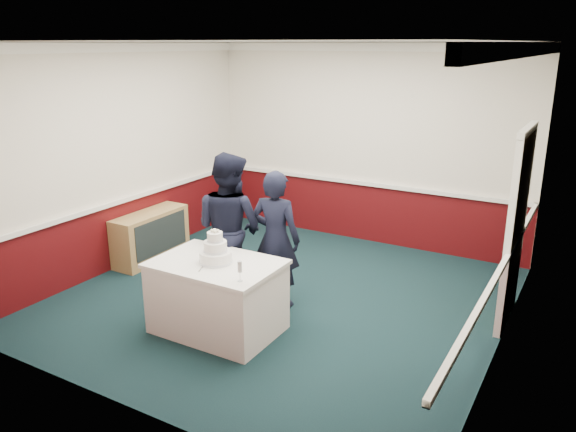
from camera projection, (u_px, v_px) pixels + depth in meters
The scene contains 9 objects.
ground at pixel (282, 298), 6.85m from camera, with size 5.00×5.00×0.00m, color #11282A.
room_shell at pixel (313, 131), 6.74m from camera, with size 5.00×5.00×3.00m.
sideboard at pixel (151, 236), 7.99m from camera, with size 0.41×1.20×0.70m.
cake_table at pixel (217, 296), 5.98m from camera, with size 1.32×0.92×0.79m.
wedding_cake at pixel (216, 252), 5.83m from camera, with size 0.35×0.35×0.36m.
cake_knife at pixel (202, 268), 5.71m from camera, with size 0.01×0.22×0.01m, color silver.
champagne_flute at pixel (240, 268), 5.36m from camera, with size 0.05×0.05×0.21m.
person_man at pixel (229, 228), 6.58m from camera, with size 0.88×0.68×1.81m, color black.
person_woman at pixel (276, 239), 6.47m from camera, with size 0.60×0.39×1.63m, color black.
Camera 1 is at (3.18, -5.38, 2.98)m, focal length 35.00 mm.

